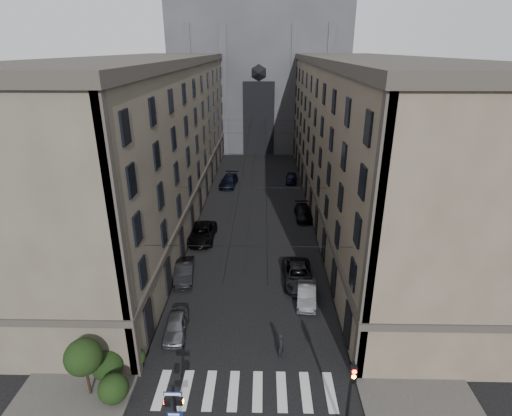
# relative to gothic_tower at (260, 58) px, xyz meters

# --- Properties ---
(sidewalk_left) EXTENTS (7.00, 80.00, 0.15)m
(sidewalk_left) POSITION_rel_gothic_tower_xyz_m (-10.50, -38.96, -17.72)
(sidewalk_left) COLOR #383533
(sidewalk_left) RESTS_ON ground
(sidewalk_right) EXTENTS (7.00, 80.00, 0.15)m
(sidewalk_right) POSITION_rel_gothic_tower_xyz_m (10.50, -38.96, -17.72)
(sidewalk_right) COLOR #383533
(sidewalk_right) RESTS_ON ground
(zebra_crossing) EXTENTS (11.00, 3.20, 0.01)m
(zebra_crossing) POSITION_rel_gothic_tower_xyz_m (0.00, -69.96, -17.79)
(zebra_crossing) COLOR beige
(zebra_crossing) RESTS_ON ground
(building_left) EXTENTS (13.60, 60.60, 18.85)m
(building_left) POSITION_rel_gothic_tower_xyz_m (-13.44, -38.96, -8.45)
(building_left) COLOR #4D463B
(building_left) RESTS_ON ground
(building_right) EXTENTS (13.60, 60.60, 18.85)m
(building_right) POSITION_rel_gothic_tower_xyz_m (13.44, -38.96, -8.45)
(building_right) COLOR brown
(building_right) RESTS_ON ground
(gothic_tower) EXTENTS (35.00, 23.00, 58.00)m
(gothic_tower) POSITION_rel_gothic_tower_xyz_m (0.00, 0.00, 0.00)
(gothic_tower) COLOR #2D2D33
(gothic_tower) RESTS_ON ground
(pedestrian_signal_left) EXTENTS (1.02, 0.38, 4.00)m
(pedestrian_signal_left) POSITION_rel_gothic_tower_xyz_m (-3.51, -73.46, -15.48)
(pedestrian_signal_left) COLOR black
(pedestrian_signal_left) RESTS_ON ground
(traffic_light_right) EXTENTS (0.34, 0.50, 5.20)m
(traffic_light_right) POSITION_rel_gothic_tower_xyz_m (5.60, -73.04, -14.51)
(traffic_light_right) COLOR black
(traffic_light_right) RESTS_ON ground
(shrub_cluster) EXTENTS (3.90, 4.40, 3.90)m
(shrub_cluster) POSITION_rel_gothic_tower_xyz_m (-8.72, -69.95, -16.00)
(shrub_cluster) COLOR black
(shrub_cluster) RESTS_ON sidewalk_left
(tram_wires) EXTENTS (14.00, 60.00, 0.43)m
(tram_wires) POSITION_rel_gothic_tower_xyz_m (0.00, -39.33, -10.55)
(tram_wires) COLOR black
(tram_wires) RESTS_ON ground
(car_left_near) EXTENTS (1.88, 4.11, 1.37)m
(car_left_near) POSITION_rel_gothic_tower_xyz_m (-5.41, -64.66, -17.11)
(car_left_near) COLOR slate
(car_left_near) RESTS_ON ground
(car_left_midnear) EXTENTS (2.18, 4.82, 1.53)m
(car_left_midnear) POSITION_rel_gothic_tower_xyz_m (-6.20, -57.15, -17.03)
(car_left_midnear) COLOR black
(car_left_midnear) RESTS_ON ground
(car_left_midfar) EXTENTS (2.79, 5.94, 1.64)m
(car_left_midfar) POSITION_rel_gothic_tower_xyz_m (-5.68, -49.14, -16.98)
(car_left_midfar) COLOR black
(car_left_midfar) RESTS_ON ground
(car_left_far) EXTENTS (2.85, 5.86, 1.64)m
(car_left_far) POSITION_rel_gothic_tower_xyz_m (-4.32, -30.42, -16.98)
(car_left_far) COLOR black
(car_left_far) RESTS_ON ground
(car_right_near) EXTENTS (1.93, 4.48, 1.43)m
(car_right_near) POSITION_rel_gothic_tower_xyz_m (4.70, -60.42, -17.08)
(car_right_near) COLOR slate
(car_right_near) RESTS_ON ground
(car_right_midnear) EXTENTS (2.74, 5.77, 1.59)m
(car_right_midnear) POSITION_rel_gothic_tower_xyz_m (4.20, -57.53, -17.00)
(car_right_midnear) COLOR black
(car_right_midnear) RESTS_ON ground
(car_right_midfar) EXTENTS (2.15, 5.08, 1.46)m
(car_right_midfar) POSITION_rel_gothic_tower_xyz_m (6.04, -42.74, -17.07)
(car_right_midfar) COLOR black
(car_right_midfar) RESTS_ON ground
(car_right_far) EXTENTS (2.07, 4.35, 1.43)m
(car_right_far) POSITION_rel_gothic_tower_xyz_m (5.42, -28.39, -17.08)
(car_right_far) COLOR black
(car_right_far) RESTS_ON ground
(pedestrian) EXTENTS (0.67, 0.81, 1.90)m
(pedestrian) POSITION_rel_gothic_tower_xyz_m (2.30, -66.96, -16.85)
(pedestrian) COLOR black
(pedestrian) RESTS_ON ground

